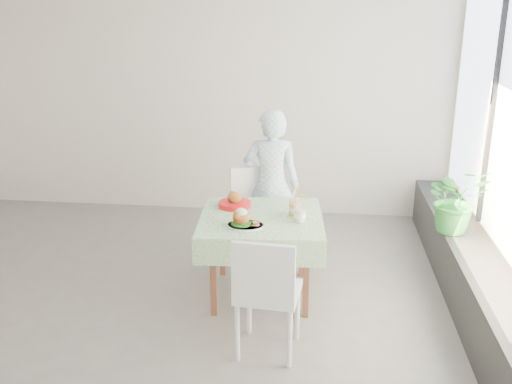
# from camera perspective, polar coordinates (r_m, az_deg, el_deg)

# --- Properties ---
(floor) EXTENTS (6.00, 6.00, 0.00)m
(floor) POSITION_cam_1_polar(r_m,az_deg,el_deg) (5.16, -10.92, -10.77)
(floor) COLOR #615E5B
(floor) RESTS_ON ground
(wall_back) EXTENTS (6.00, 0.02, 2.80)m
(wall_back) POSITION_cam_1_polar(r_m,az_deg,el_deg) (7.04, -5.44, 9.22)
(wall_back) COLOR silver
(wall_back) RESTS_ON ground
(window_ledge) EXTENTS (0.40, 4.80, 0.50)m
(window_ledge) POSITION_cam_1_polar(r_m,az_deg,el_deg) (5.00, 21.65, -9.56)
(window_ledge) COLOR black
(window_ledge) RESTS_ON ground
(cafe_table) EXTENTS (1.12, 1.12, 0.74)m
(cafe_table) POSITION_cam_1_polar(r_m,az_deg,el_deg) (5.01, 0.50, -5.49)
(cafe_table) COLOR brown
(cafe_table) RESTS_ON ground
(chair_far) EXTENTS (0.58, 0.58, 0.95)m
(chair_far) POSITION_cam_1_polar(r_m,az_deg,el_deg) (5.70, 0.11, -4.35)
(chair_far) COLOR white
(chair_far) RESTS_ON ground
(chair_near) EXTENTS (0.48, 0.48, 0.94)m
(chair_near) POSITION_cam_1_polar(r_m,az_deg,el_deg) (4.30, 1.20, -12.26)
(chair_near) COLOR white
(chair_near) RESTS_ON ground
(diner) EXTENTS (0.57, 0.38, 1.55)m
(diner) POSITION_cam_1_polar(r_m,az_deg,el_deg) (5.66, 1.55, 0.66)
(diner) COLOR #95C7EE
(diner) RESTS_ON ground
(main_dish) EXTENTS (0.31, 0.31, 0.16)m
(main_dish) POSITION_cam_1_polar(r_m,az_deg,el_deg) (4.67, -1.28, -2.87)
(main_dish) COLOR white
(main_dish) RESTS_ON cafe_table
(juice_cup_orange) EXTENTS (0.11, 0.11, 0.30)m
(juice_cup_orange) POSITION_cam_1_polar(r_m,az_deg,el_deg) (4.92, 3.87, -1.59)
(juice_cup_orange) COLOR white
(juice_cup_orange) RESTS_ON cafe_table
(juice_cup_lemonade) EXTENTS (0.10, 0.10, 0.29)m
(juice_cup_lemonade) POSITION_cam_1_polar(r_m,az_deg,el_deg) (4.78, 4.41, -2.24)
(juice_cup_lemonade) COLOR white
(juice_cup_lemonade) RESTS_ON cafe_table
(second_dish) EXTENTS (0.29, 0.29, 0.14)m
(second_dish) POSITION_cam_1_polar(r_m,az_deg,el_deg) (5.14, -2.15, -1.05)
(second_dish) COLOR red
(second_dish) RESTS_ON cafe_table
(potted_plant) EXTENTS (0.66, 0.62, 0.61)m
(potted_plant) POSITION_cam_1_polar(r_m,az_deg,el_deg) (5.45, 19.36, -0.70)
(potted_plant) COLOR #267335
(potted_plant) RESTS_ON window_ledge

